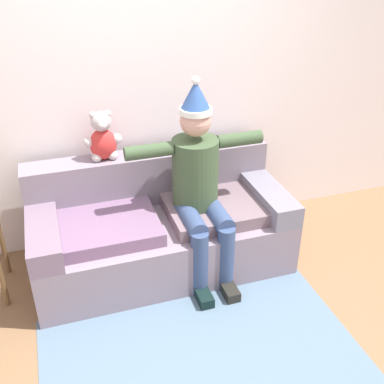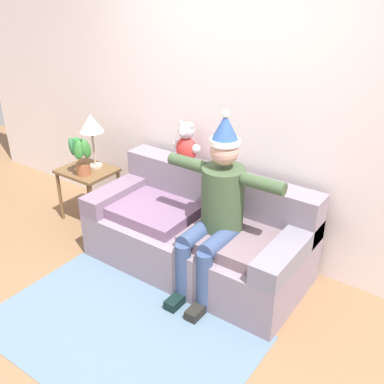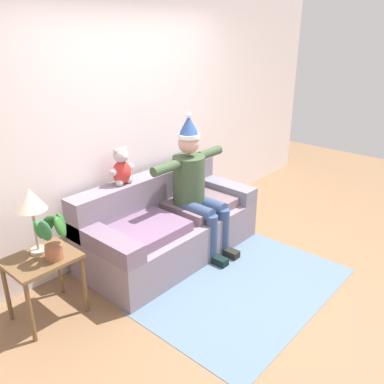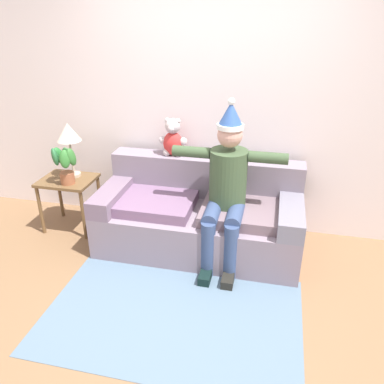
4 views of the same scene
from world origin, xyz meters
TOP-DOWN VIEW (x-y plane):
  - ground_plane at (0.00, 0.00)m, footprint 10.00×10.00m
  - back_wall at (0.00, 1.55)m, footprint 7.00×0.10m
  - couch at (0.00, 1.02)m, footprint 1.93×0.90m
  - person_seated at (0.27, 0.86)m, footprint 1.02×0.77m
  - teddy_bear at (-0.34, 1.30)m, footprint 0.29×0.17m
  - area_rug at (0.00, -0.03)m, footprint 1.98×1.27m

SIDE VIEW (x-z plane):
  - ground_plane at x=0.00m, z-range 0.00..0.00m
  - area_rug at x=0.00m, z-range 0.00..0.01m
  - couch at x=0.00m, z-range -0.09..0.74m
  - person_seated at x=0.27m, z-range 0.00..1.50m
  - teddy_bear at x=-0.34m, z-range 0.81..1.19m
  - back_wall at x=0.00m, z-range 0.00..2.70m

